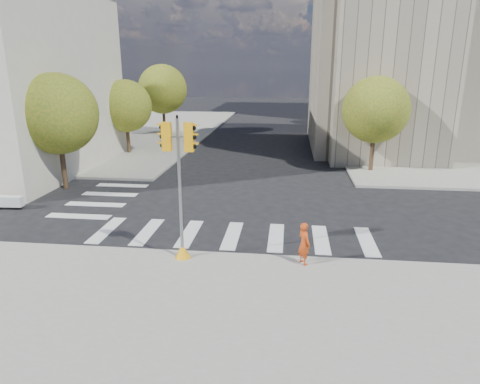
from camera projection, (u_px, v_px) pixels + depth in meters
name	position (u px, v px, depth m)	size (l,w,h in m)	color
ground	(240.00, 219.00, 19.49)	(160.00, 160.00, 0.00)	black
sidewalk_far_right	(472.00, 136.00, 42.05)	(28.00, 40.00, 0.15)	gray
sidewalk_far_left	(85.00, 130.00, 46.44)	(28.00, 40.00, 0.15)	gray
civic_building	(462.00, 59.00, 33.95)	(26.00, 16.00, 19.39)	#A0957F
tree_lw_near	(57.00, 114.00, 23.27)	(4.40, 4.40, 6.41)	#382616
tree_lw_mid	(126.00, 106.00, 32.92)	(4.00, 4.00, 5.77)	#382616
tree_lw_far	(162.00, 89.00, 42.24)	(4.80, 4.80, 6.95)	#382616
tree_re_near	(376.00, 110.00, 27.05)	(4.20, 4.20, 6.16)	#382616
tree_re_mid	(351.00, 94.00, 38.41)	(4.60, 4.60, 6.66)	#382616
tree_re_far	(337.00, 92.00, 49.98)	(4.00, 4.00, 5.88)	#382616
lamp_near	(373.00, 97.00, 30.66)	(0.35, 0.18, 8.11)	black
lamp_far	(348.00, 88.00, 44.01)	(0.35, 0.18, 8.11)	black
traffic_signal	(180.00, 200.00, 14.62)	(1.07, 0.56, 5.03)	#EC9E0C
photographer	(304.00, 243.00, 14.55)	(0.54, 0.36, 1.49)	#C24012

